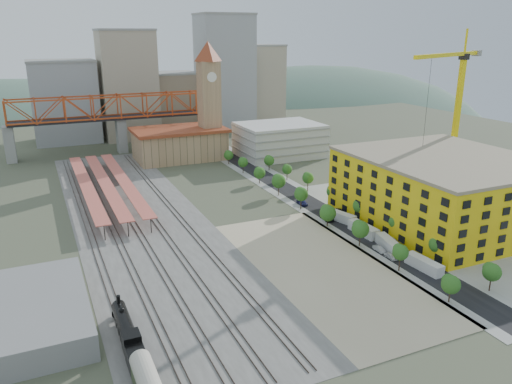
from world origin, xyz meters
name	(u,v)px	position (x,y,z in m)	size (l,w,h in m)	color
ground	(277,220)	(0.00, 0.00, 0.00)	(400.00, 400.00, 0.00)	#474C38
ballast_strip	(138,218)	(-36.00, 17.50, 0.03)	(36.00, 165.00, 0.06)	#605E59
dirt_lot	(323,267)	(-4.00, -31.50, 0.03)	(28.00, 67.00, 0.06)	tan
street_asphalt	(301,198)	(16.00, 15.00, 0.03)	(12.00, 170.00, 0.06)	black
sidewalk_west	(285,200)	(10.50, 15.00, 0.02)	(3.00, 170.00, 0.04)	gray
sidewalk_east	(315,195)	(21.50, 15.00, 0.02)	(3.00, 170.00, 0.04)	gray
construction_pad	(449,219)	(45.00, -20.00, 0.03)	(50.00, 90.00, 0.06)	gray
rail_tracks	(132,219)	(-37.80, 17.50, 0.15)	(26.56, 160.00, 0.18)	#382B23
platform_canopies	(105,182)	(-41.00, 45.00, 3.99)	(16.00, 80.00, 4.12)	#D35B51
station_hall	(180,143)	(-5.00, 82.00, 6.67)	(38.00, 24.00, 13.10)	tan
clock_tower	(209,89)	(8.00, 79.99, 28.70)	(12.00, 12.00, 52.00)	tan
parking_garage	(279,140)	(36.00, 70.00, 7.00)	(34.00, 26.00, 14.00)	silver
truss_bridge	(119,110)	(-25.00, 105.00, 18.86)	(94.00, 9.60, 25.60)	gray
construction_building	(445,190)	(42.00, -20.00, 9.41)	(44.60, 50.60, 18.80)	#FFEF15
warehouse	(24,315)	(-66.00, -30.00, 2.50)	(22.00, 32.00, 5.00)	gray
street_trees	(316,207)	(16.00, 5.00, 0.00)	(15.40, 124.40, 8.00)	#225A1B
skyline	(169,89)	(7.47, 142.31, 22.81)	(133.00, 46.00, 60.00)	#9EA0A3
distant_hills	(184,199)	(45.28, 260.00, -79.54)	(647.00, 264.00, 227.00)	#4C6B59
locomotive	(128,335)	(-50.00, -43.31, 2.08)	(2.89, 22.27, 5.57)	black
tower_crane	(456,94)	(64.85, 2.28, 32.30)	(45.38, 21.80, 52.34)	yellow
site_trailer_a	(424,264)	(16.00, -41.79, 1.31)	(2.52, 9.59, 2.62)	silver
site_trailer_b	(388,244)	(16.00, -29.33, 1.32)	(2.54, 9.65, 2.64)	silver
site_trailer_c	(363,229)	(16.00, -18.99, 1.39)	(2.67, 10.16, 2.78)	silver
site_trailer_d	(341,217)	(16.00, -8.29, 1.29)	(2.48, 9.43, 2.58)	silver
car_0	(391,256)	(13.00, -34.10, 0.65)	(1.55, 3.84, 1.31)	silver
car_1	(379,249)	(13.00, -29.74, 0.65)	(1.38, 3.97, 1.31)	#9B9CA1
car_2	(327,218)	(13.00, -6.00, 0.73)	(2.42, 5.24, 1.46)	black
car_3	(302,202)	(13.00, 8.70, 0.75)	(2.11, 5.20, 1.51)	navy
car_4	(393,242)	(19.00, -27.48, 0.74)	(1.76, 4.37, 1.49)	silver
car_5	(351,218)	(19.00, -9.16, 0.67)	(1.41, 4.06, 1.34)	gray
car_6	(340,212)	(19.00, -3.37, 0.69)	(2.28, 4.95, 1.38)	black
car_7	(280,179)	(19.00, 35.39, 0.71)	(2.00, 4.92, 1.43)	navy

